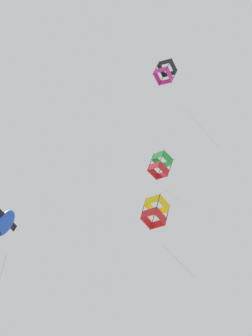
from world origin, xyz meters
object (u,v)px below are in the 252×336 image
(kite_box_mid_left, at_px, (155,212))
(kite_box_far_centre, at_px, (166,73))
(kite_fish_near_left, at_px, (5,223))
(kite_box_near_right, at_px, (160,165))

(kite_box_mid_left, distance_m, kite_box_far_centre, 7.62)
(kite_box_mid_left, bearing_deg, kite_box_far_centre, -141.20)
(kite_box_mid_left, bearing_deg, kite_fish_near_left, 137.24)
(kite_box_near_right, distance_m, kite_fish_near_left, 14.26)
(kite_fish_near_left, bearing_deg, kite_box_far_centre, -92.95)
(kite_box_mid_left, bearing_deg, kite_box_near_right, 18.81)
(kite_box_near_right, bearing_deg, kite_box_far_centre, -141.22)
(kite_box_mid_left, height_order, kite_fish_near_left, kite_box_mid_left)
(kite_fish_near_left, xyz_separation_m, kite_box_far_centre, (-4.58, -8.67, 5.19))
(kite_box_mid_left, height_order, kite_box_far_centre, kite_box_far_centre)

